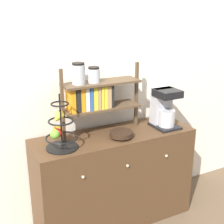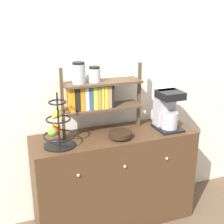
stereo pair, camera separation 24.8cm
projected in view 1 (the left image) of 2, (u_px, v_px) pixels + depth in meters
wall_back at (100, 71)px, 2.63m from camera, size 7.00×0.05×2.60m
sideboard at (114, 178)px, 2.69m from camera, size 1.35×0.46×0.82m
coffee_maker at (164, 108)px, 2.68m from camera, size 0.20×0.24×0.34m
fruit_stand at (60, 130)px, 2.27m from camera, size 0.24×0.24×0.42m
wooden_bowl at (121, 134)px, 2.48m from camera, size 0.19×0.19×0.05m
shelf_hutch at (93, 93)px, 2.46m from camera, size 0.68×0.20×0.59m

